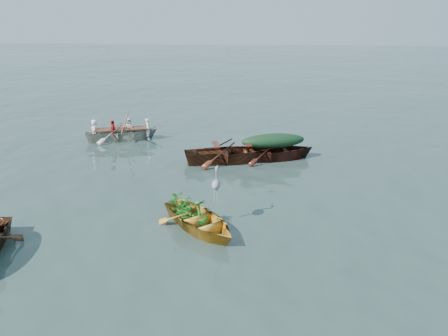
% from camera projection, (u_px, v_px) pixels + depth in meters
% --- Properties ---
extents(ground, '(140.00, 140.00, 0.00)m').
position_uv_depth(ground, '(212.00, 233.00, 10.70)').
color(ground, '#30443F').
rests_on(ground, ground).
extents(yellow_dinghy, '(3.21, 3.33, 0.88)m').
position_uv_depth(yellow_dinghy, '(200.00, 229.00, 10.91)').
color(yellow_dinghy, orange).
rests_on(yellow_dinghy, ground).
extents(green_tarp_boat, '(4.49, 2.51, 0.99)m').
position_uv_depth(green_tarp_boat, '(272.00, 160.00, 16.11)').
color(green_tarp_boat, '#451910').
rests_on(green_tarp_boat, ground).
extents(open_wooden_boat, '(4.92, 2.62, 1.12)m').
position_uv_depth(open_wooden_boat, '(232.00, 162.00, 15.84)').
color(open_wooden_boat, '#5A2C16').
rests_on(open_wooden_boat, ground).
extents(rowed_boat, '(4.33, 2.54, 0.98)m').
position_uv_depth(rowed_boat, '(123.00, 140.00, 18.59)').
color(rowed_boat, beige).
rests_on(rowed_boat, ground).
extents(green_tarp_cover, '(2.47, 1.38, 0.52)m').
position_uv_depth(green_tarp_cover, '(273.00, 140.00, 15.86)').
color(green_tarp_cover, '#143217').
rests_on(green_tarp_cover, green_tarp_boat).
extents(thwart_benches, '(2.50, 1.45, 0.04)m').
position_uv_depth(thwart_benches, '(232.00, 147.00, 15.65)').
color(thwart_benches, '#461710').
rests_on(thwart_benches, open_wooden_boat).
extents(heron, '(0.48, 0.48, 0.92)m').
position_uv_depth(heron, '(216.00, 190.00, 10.96)').
color(heron, '#9A9DA3').
rests_on(heron, yellow_dinghy).
extents(dinghy_weeds, '(1.12, 1.14, 0.60)m').
position_uv_depth(dinghy_weeds, '(188.00, 195.00, 11.09)').
color(dinghy_weeds, '#1E6119').
rests_on(dinghy_weeds, yellow_dinghy).
extents(rowers, '(3.11, 2.01, 0.76)m').
position_uv_depth(rowers, '(121.00, 120.00, 18.30)').
color(rowers, silver).
rests_on(rowers, rowed_boat).
extents(oars, '(1.42, 2.65, 0.06)m').
position_uv_depth(oars, '(122.00, 128.00, 18.42)').
color(oars, brown).
rests_on(oars, rowed_boat).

